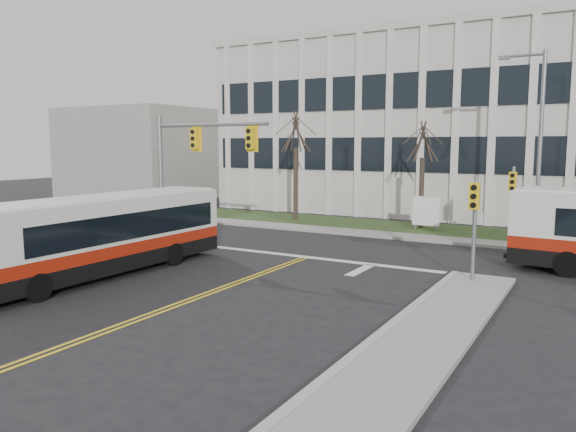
% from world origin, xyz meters
% --- Properties ---
extents(ground, '(120.00, 120.00, 0.00)m').
position_xyz_m(ground, '(0.00, 0.00, 0.00)').
color(ground, black).
rests_on(ground, ground).
extents(sidewalk_cross, '(44.00, 1.60, 0.14)m').
position_xyz_m(sidewalk_cross, '(5.00, 15.20, 0.07)').
color(sidewalk_cross, '#9E9B93').
rests_on(sidewalk_cross, ground).
extents(building_lawn, '(44.00, 5.00, 0.12)m').
position_xyz_m(building_lawn, '(5.00, 18.00, 0.06)').
color(building_lawn, '#334B20').
rests_on(building_lawn, ground).
extents(office_building, '(40.00, 16.00, 12.00)m').
position_xyz_m(office_building, '(5.00, 30.00, 6.00)').
color(office_building, beige).
rests_on(office_building, ground).
extents(building_annex, '(12.00, 12.00, 8.00)m').
position_xyz_m(building_annex, '(-26.00, 26.00, 4.00)').
color(building_annex, '#9E9B93').
rests_on(building_annex, ground).
extents(mast_arm_signal, '(6.11, 0.38, 6.20)m').
position_xyz_m(mast_arm_signal, '(-5.62, 7.16, 4.26)').
color(mast_arm_signal, slate).
rests_on(mast_arm_signal, ground).
extents(signal_pole_near, '(0.34, 0.39, 3.80)m').
position_xyz_m(signal_pole_near, '(7.20, 6.90, 2.50)').
color(signal_pole_near, slate).
rests_on(signal_pole_near, ground).
extents(signal_pole_far, '(0.34, 0.39, 3.80)m').
position_xyz_m(signal_pole_far, '(7.20, 15.40, 2.50)').
color(signal_pole_far, slate).
rests_on(signal_pole_far, ground).
extents(streetlight, '(2.15, 0.25, 9.20)m').
position_xyz_m(streetlight, '(8.03, 16.20, 5.19)').
color(streetlight, slate).
rests_on(streetlight, ground).
extents(directory_sign, '(1.50, 0.12, 2.00)m').
position_xyz_m(directory_sign, '(2.50, 17.50, 1.17)').
color(directory_sign, slate).
rests_on(directory_sign, ground).
extents(tree_left, '(1.80, 1.80, 7.70)m').
position_xyz_m(tree_left, '(-6.00, 18.00, 5.51)').
color(tree_left, '#42352B').
rests_on(tree_left, ground).
extents(tree_mid, '(1.80, 1.80, 6.82)m').
position_xyz_m(tree_mid, '(2.00, 18.20, 4.88)').
color(tree_mid, '#42352B').
rests_on(tree_mid, ground).
extents(bus_main, '(2.49, 10.89, 2.90)m').
position_xyz_m(bus_main, '(-5.00, 1.41, 1.45)').
color(bus_main, silver).
rests_on(bus_main, ground).
extents(newspaper_box_blue, '(0.50, 0.45, 0.95)m').
position_xyz_m(newspaper_box_blue, '(-6.80, -0.91, 0.47)').
color(newspaper_box_blue, navy).
rests_on(newspaper_box_blue, ground).
extents(newspaper_box_red, '(0.62, 0.59, 0.95)m').
position_xyz_m(newspaper_box_red, '(-8.58, -0.07, 0.47)').
color(newspaper_box_red, '#A01415').
rests_on(newspaper_box_red, ground).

